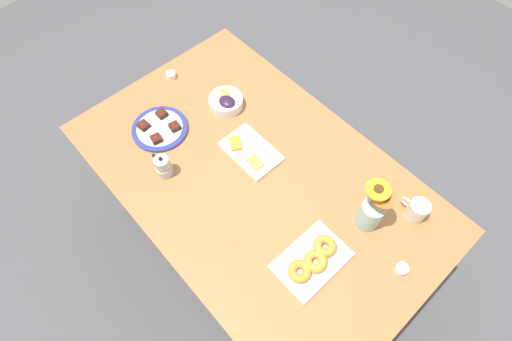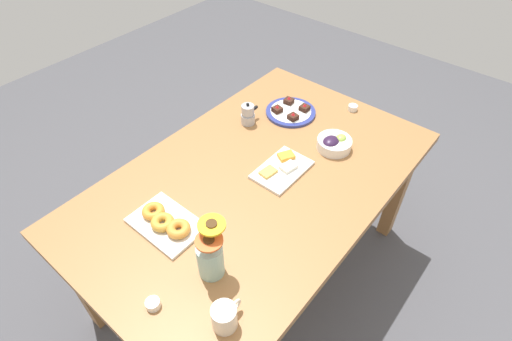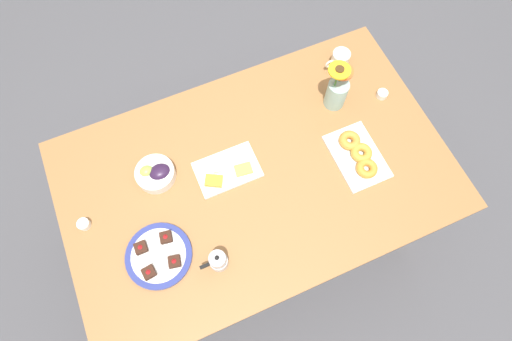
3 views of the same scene
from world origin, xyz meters
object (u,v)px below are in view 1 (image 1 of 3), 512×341
dining_table (256,185)px  flower_vase (371,212)px  cheese_platter (250,151)px  grape_bowl (226,102)px  croissant_platter (313,260)px  jam_cup_berry (171,75)px  moka_pot (163,166)px  dessert_plate (160,128)px  coffee_mug (417,210)px  jam_cup_honey (402,269)px

dining_table → flower_vase: 0.52m
cheese_platter → grape_bowl: bearing=-19.0°
croissant_platter → jam_cup_berry: size_ratio=5.83×
jam_cup_berry → moka_pot: moka_pot is taller
croissant_platter → dessert_plate: (0.90, 0.07, -0.01)m
grape_bowl → cheese_platter: (-0.27, 0.09, -0.02)m
flower_vase → grape_bowl: bearing=1.8°
coffee_mug → moka_pot: size_ratio=0.97×
coffee_mug → flower_vase: (0.11, 0.16, 0.04)m
dining_table → flower_vase: (-0.45, -0.18, 0.17)m
coffee_mug → cheese_platter: 0.73m
grape_bowl → jam_cup_berry: bearing=14.6°
jam_cup_honey → flower_vase: bearing=-14.7°
flower_vase → moka_pot: 0.86m
coffee_mug → grape_bowl: size_ratio=0.72×
dining_table → coffee_mug: bearing=-148.6°
jam_cup_honey → coffee_mug: bearing=-64.4°
grape_bowl → moka_pot: bearing=103.7°
dessert_plate → moka_pot: bearing=150.1°
coffee_mug → jam_cup_berry: size_ratio=2.40×
jam_cup_berry → flower_vase: flower_vase is taller
croissant_platter → jam_cup_honey: croissant_platter is taller
grape_bowl → dessert_plate: bearing=73.1°
croissant_platter → jam_cup_berry: bearing=-8.4°
jam_cup_honey → dessert_plate: dessert_plate is taller
croissant_platter → dessert_plate: bearing=4.2°
coffee_mug → croissant_platter: size_ratio=0.41×
dining_table → jam_cup_berry: (0.70, -0.07, 0.10)m
jam_cup_honey → cheese_platter: bearing=4.7°
coffee_mug → jam_cup_berry: 1.30m
croissant_platter → dessert_plate: size_ratio=1.10×
jam_cup_berry → moka_pot: (-0.43, 0.35, 0.03)m
grape_bowl → jam_cup_honey: (-1.05, 0.03, -0.01)m
dining_table → croissant_platter: 0.45m
dining_table → cheese_platter: bearing=-29.6°
coffee_mug → jam_cup_honey: coffee_mug is taller
dining_table → dessert_plate: dessert_plate is taller
moka_pot → croissant_platter: bearing=-165.3°
grape_bowl → moka_pot: 0.45m
dining_table → jam_cup_honey: size_ratio=33.33×
grape_bowl → moka_pot: moka_pot is taller
jam_cup_berry → moka_pot: 0.56m
coffee_mug → jam_cup_berry: bearing=12.2°
cheese_platter → dining_table: bearing=150.4°
coffee_mug → flower_vase: 0.20m
dessert_plate → jam_cup_honey: bearing=-166.0°
dessert_plate → jam_cup_berry: bearing=-45.1°
jam_cup_berry → moka_pot: size_ratio=0.40×
jam_cup_honey → jam_cup_berry: 1.37m
jam_cup_berry → flower_vase: 1.17m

